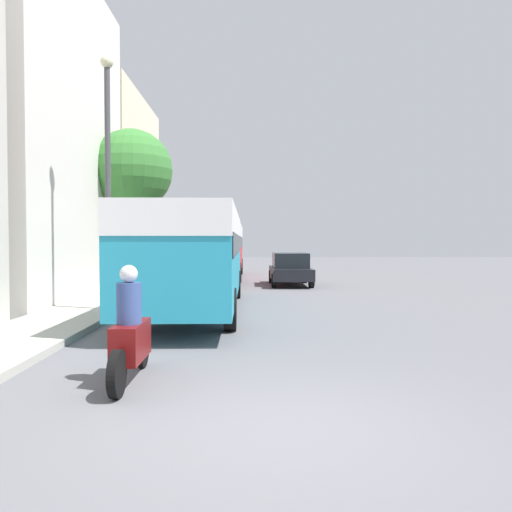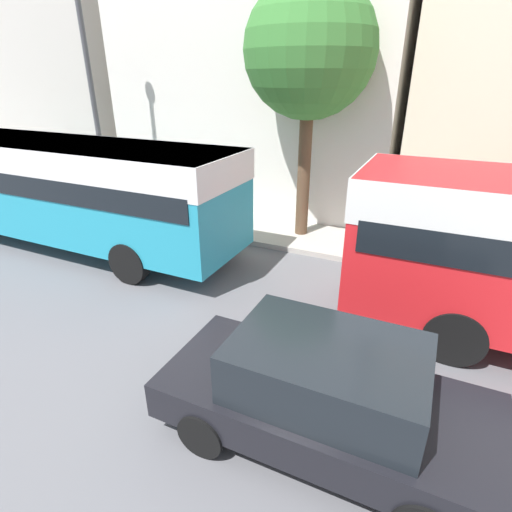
{
  "view_description": "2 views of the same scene",
  "coord_description": "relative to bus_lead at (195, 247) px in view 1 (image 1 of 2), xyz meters",
  "views": [
    {
      "loc": [
        -0.41,
        -5.4,
        2.07
      ],
      "look_at": [
        -0.06,
        15.25,
        1.47
      ],
      "focal_mm": 35.0,
      "sensor_mm": 36.0,
      "label": 1
    },
    {
      "loc": [
        5.5,
        18.97,
        4.46
      ],
      "look_at": [
        -1.05,
        15.9,
        1.18
      ],
      "focal_mm": 28.0,
      "sensor_mm": 36.0,
      "label": 2
    }
  ],
  "objects": [
    {
      "name": "ground_plane",
      "position": [
        1.96,
        -9.43,
        -1.89
      ],
      "size": [
        120.0,
        120.0,
        0.0
      ],
      "primitive_type": "plane",
      "color": "slate"
    },
    {
      "name": "building_midblock",
      "position": [
        -7.18,
        3.21,
        4.02
      ],
      "size": [
        5.88,
        9.79,
        11.83
      ],
      "color": "silver",
      "rests_on": "ground_plane"
    },
    {
      "name": "building_far_terrace",
      "position": [
        -6.88,
        13.2,
        3.13
      ],
      "size": [
        5.28,
        9.58,
        10.06
      ],
      "color": "beige",
      "rests_on": "ground_plane"
    },
    {
      "name": "bus_lead",
      "position": [
        0.0,
        0.0,
        0.0
      ],
      "size": [
        2.58,
        10.8,
        2.9
      ],
      "color": "teal",
      "rests_on": "ground_plane"
    },
    {
      "name": "bus_following",
      "position": [
        -0.03,
        13.39,
        0.05
      ],
      "size": [
        2.55,
        10.35,
        2.98
      ],
      "color": "red",
      "rests_on": "ground_plane"
    },
    {
      "name": "motorcycle_behind_lead",
      "position": [
        -0.18,
        -7.51,
        -1.21
      ],
      "size": [
        0.38,
        2.24,
        1.73
      ],
      "color": "maroon",
      "rests_on": "ground_plane"
    },
    {
      "name": "car_crossing",
      "position": [
        3.57,
        8.68,
        -1.1
      ],
      "size": [
        1.89,
        4.25,
        1.53
      ],
      "rotation": [
        0.0,
        0.0,
        3.14
      ],
      "color": "black",
      "rests_on": "ground_plane"
    },
    {
      "name": "pedestrian_near_curb",
      "position": [
        -3.45,
        11.32,
        -0.83
      ],
      "size": [
        0.37,
        0.37,
        1.77
      ],
      "color": "#232838",
      "rests_on": "sidewalk"
    },
    {
      "name": "street_tree",
      "position": [
        -3.25,
        6.0,
        3.11
      ],
      "size": [
        3.36,
        3.36,
        6.57
      ],
      "color": "brown",
      "rests_on": "sidewalk"
    },
    {
      "name": "lamp_post",
      "position": [
        -2.39,
        -0.66,
        2.41
      ],
      "size": [
        0.36,
        0.36,
        7.13
      ],
      "color": "#47474C",
      "rests_on": "sidewalk"
    }
  ]
}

